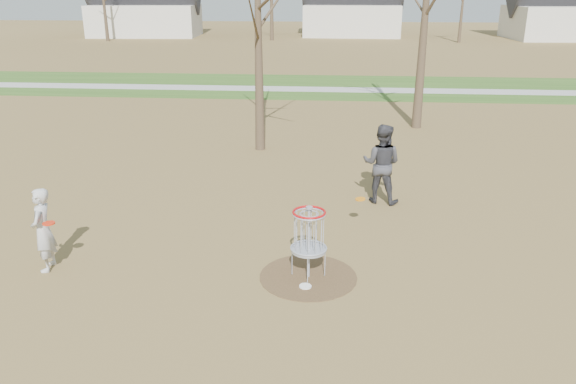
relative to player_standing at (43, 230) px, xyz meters
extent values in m
plane|color=brown|center=(4.91, 0.09, -0.80)|extent=(160.00, 160.00, 0.00)
cube|color=#2D5119|center=(4.91, 21.09, -0.80)|extent=(160.00, 8.00, 0.01)
cube|color=#9E9E99|center=(4.91, 20.09, -0.79)|extent=(160.00, 1.50, 0.01)
cylinder|color=#47331E|center=(4.91, 0.09, -0.80)|extent=(1.80, 1.80, 0.01)
imported|color=#BABABA|center=(0.00, 0.00, 0.00)|extent=(0.46, 0.63, 1.60)
imported|color=#38373D|center=(6.48, 4.10, 0.18)|extent=(1.13, 0.99, 1.96)
cylinder|color=white|center=(4.87, -0.29, -0.78)|extent=(0.22, 0.22, 0.02)
cylinder|color=orange|center=(5.91, 2.32, -0.08)|extent=(0.22, 0.22, 0.05)
cylinder|color=red|center=(0.23, -0.17, 0.21)|extent=(0.22, 0.22, 0.02)
cylinder|color=#9EA3AD|center=(4.91, 0.09, -0.13)|extent=(0.05, 0.05, 1.35)
cylinder|color=#9EA3AD|center=(4.91, 0.09, -0.25)|extent=(0.64, 0.64, 0.04)
torus|color=#9EA3AD|center=(4.91, 0.09, 0.45)|extent=(0.60, 0.60, 0.04)
torus|color=#B80C0E|center=(4.91, 0.09, 0.48)|extent=(0.60, 0.60, 0.04)
cone|color=#382B1E|center=(2.91, 8.59, 2.95)|extent=(0.32, 0.32, 7.50)
cone|color=#382B1E|center=(8.41, 12.09, 3.45)|extent=(0.36, 0.36, 8.50)
cone|color=#382B1E|center=(16.91, 47.09, 2.70)|extent=(0.32, 0.32, 7.00)
cube|color=silver|center=(-15.09, 52.09, 0.80)|extent=(11.46, 7.75, 3.20)
cube|color=silver|center=(6.91, 54.09, 0.80)|extent=(10.24, 7.34, 3.20)
cube|color=silver|center=(28.91, 52.09, 0.80)|extent=(12.40, 8.62, 3.20)
camera|label=1|loc=(5.30, -9.05, 4.22)|focal=35.00mm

